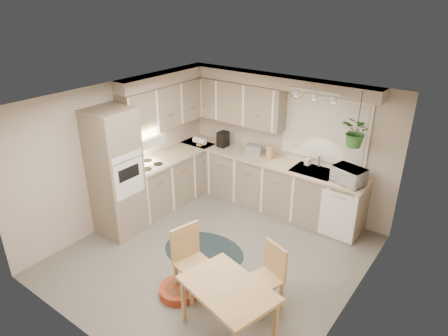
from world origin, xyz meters
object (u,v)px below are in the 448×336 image
Objects in this scene: chair_back at (263,279)px; braided_rug at (204,251)px; dining_table at (228,310)px; pet_bed at (179,291)px; microwave at (349,174)px; chair_left at (194,263)px.

chair_back is 0.67× the size of braided_rug.
dining_table is at bearing -40.60° from braided_rug.
pet_bed is at bearing 44.81° from chair_back.
braided_rug is at bearing -116.76° from microwave.
pet_bed is at bearing -27.71° from chair_left.
pet_bed reaches higher than braided_rug.
braided_rug is at bearing -133.10° from chair_left.
chair_left is 1.09× the size of chair_back.
chair_back reaches higher than dining_table.
chair_back is 2.28m from microwave.
chair_left is 0.73× the size of braided_rug.
chair_back is at bearing 26.06° from pet_bed.
braided_rug is 2.51× the size of pet_bed.
dining_table reaches higher than pet_bed.
braided_rug is at bearing 139.40° from dining_table.
chair_left is at bearing -57.83° from braided_rug.
pet_bed is at bearing -99.41° from microwave.
braided_rug is (-1.33, 0.44, -0.43)m from chair_back.
chair_back is (0.10, 0.61, 0.10)m from dining_table.
pet_bed is (-1.00, -0.49, -0.37)m from chair_back.
braided_rug is (-0.48, 0.77, -0.47)m from chair_left.
microwave is (0.28, 2.78, 0.77)m from dining_table.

